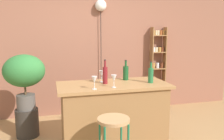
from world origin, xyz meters
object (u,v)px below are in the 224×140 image
(spice_shelf, at_px, (158,67))
(wine_glass_left, at_px, (114,78))
(bottle_vinegar, at_px, (126,72))
(wine_glass_center, at_px, (94,80))
(wine_glass_right, at_px, (102,74))
(bottle_olive_oil, at_px, (151,75))
(pendant_globe_light, at_px, (101,7))
(bar_stool, at_px, (114,134))
(potted_plant, at_px, (24,74))
(bottle_sauce_amber, at_px, (105,75))
(plant_stool, at_px, (27,122))

(spice_shelf, bearing_deg, wine_glass_left, -130.05)
(bottle_vinegar, bearing_deg, spice_shelf, 48.55)
(wine_glass_center, height_order, wine_glass_right, same)
(bottle_vinegar, distance_m, wine_glass_left, 0.51)
(spice_shelf, distance_m, wine_glass_right, 2.04)
(bottle_olive_oil, distance_m, pendant_globe_light, 1.97)
(bar_stool, bearing_deg, wine_glass_left, 74.34)
(bar_stool, height_order, potted_plant, potted_plant)
(bottle_sauce_amber, bearing_deg, bottle_olive_oil, -9.83)
(potted_plant, bearing_deg, wine_glass_center, -46.56)
(potted_plant, relative_size, wine_glass_right, 5.28)
(spice_shelf, height_order, pendant_globe_light, pendant_globe_light)
(bottle_olive_oil, distance_m, wine_glass_left, 0.59)
(wine_glass_center, height_order, pendant_globe_light, pendant_globe_light)
(wine_glass_center, distance_m, pendant_globe_light, 2.13)
(spice_shelf, relative_size, bottle_olive_oil, 5.81)
(bar_stool, height_order, wine_glass_center, wine_glass_center)
(wine_glass_center, xyz_separation_m, wine_glass_right, (0.18, 0.39, 0.00))
(spice_shelf, distance_m, bottle_olive_oil, 1.81)
(wine_glass_left, bearing_deg, bar_stool, -105.66)
(pendant_globe_light, bearing_deg, spice_shelf, -1.94)
(bar_stool, relative_size, bottle_olive_oil, 2.37)
(bottle_sauce_amber, height_order, bottle_vinegar, bottle_sauce_amber)
(pendant_globe_light, bearing_deg, wine_glass_right, -101.88)
(bar_stool, relative_size, bottle_vinegar, 2.39)
(potted_plant, height_order, pendant_globe_light, pendant_globe_light)
(plant_stool, height_order, bottle_sauce_amber, bottle_sauce_amber)
(bottle_sauce_amber, bearing_deg, pendant_globe_light, 79.91)
(spice_shelf, distance_m, bottle_sauce_amber, 2.10)
(plant_stool, bearing_deg, bottle_vinegar, -19.57)
(wine_glass_left, bearing_deg, wine_glass_right, 102.58)
(wine_glass_center, bearing_deg, wine_glass_right, 65.77)
(bottle_olive_oil, height_order, bottle_sauce_amber, bottle_sauce_amber)
(spice_shelf, height_order, wine_glass_right, spice_shelf)
(potted_plant, bearing_deg, wine_glass_right, -27.67)
(spice_shelf, relative_size, bottle_sauce_amber, 5.24)
(bar_stool, height_order, bottle_olive_oil, bottle_olive_oil)
(bottle_sauce_amber, xyz_separation_m, wine_glass_right, (-0.02, 0.12, -0.01))
(spice_shelf, bearing_deg, plant_stool, -163.54)
(potted_plant, height_order, wine_glass_right, potted_plant)
(bottle_sauce_amber, xyz_separation_m, wine_glass_left, (0.06, -0.25, -0.01))
(wine_glass_center, bearing_deg, bottle_olive_oil, 11.19)
(spice_shelf, height_order, bottle_sauce_amber, spice_shelf)
(plant_stool, bearing_deg, bottle_olive_oil, -24.69)
(plant_stool, distance_m, wine_glass_left, 1.72)
(pendant_globe_light, bearing_deg, bar_stool, -98.74)
(potted_plant, xyz_separation_m, bottle_olive_oil, (1.75, -0.80, 0.04))
(bottle_olive_oil, bearing_deg, pendant_globe_light, 102.59)
(bottle_sauce_amber, height_order, pendant_globe_light, pendant_globe_light)
(bottle_vinegar, relative_size, wine_glass_right, 1.82)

